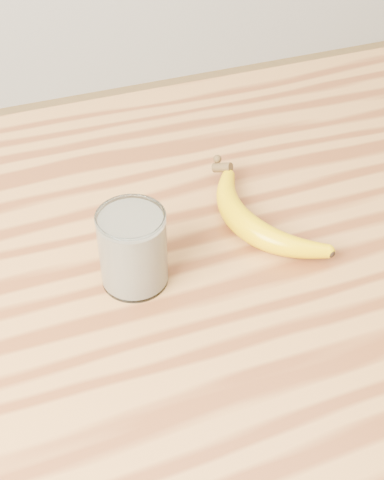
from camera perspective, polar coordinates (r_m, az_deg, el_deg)
name	(u,v)px	position (r m, az deg, el deg)	size (l,w,h in m)	color
table	(202,299)	(1.00, 0.89, -5.02)	(1.20, 0.80, 0.90)	#A66D35
smoothie_glass	(133,249)	(0.81, -5.06, -0.77)	(0.08, 0.08, 0.11)	white
banana	(246,226)	(0.90, 4.60, 1.20)	(0.11, 0.30, 0.04)	#E1AE00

